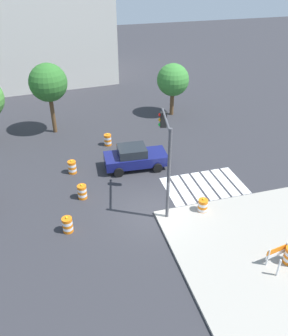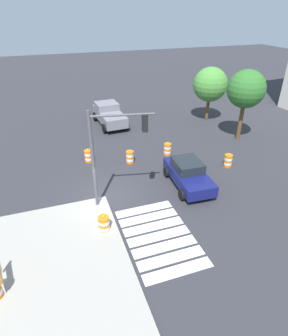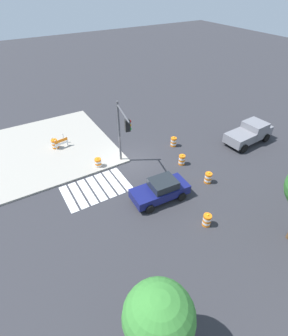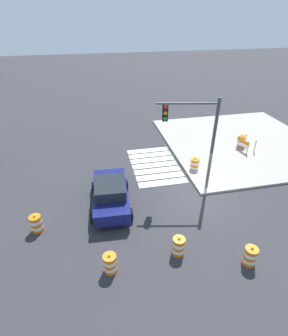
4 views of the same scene
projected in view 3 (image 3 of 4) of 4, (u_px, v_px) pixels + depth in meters
ground_plane at (130, 162)px, 23.37m from camera, size 120.00×120.00×0.00m
sidewalk_corner at (45, 148)px, 24.97m from camera, size 12.00×12.00×0.15m
crosswalk_stripes at (96, 188)px, 20.51m from camera, size 5.10×3.20×0.02m
sports_car at (161, 190)px, 19.20m from camera, size 4.40×2.34×1.63m
pickup_truck at (250, 133)px, 25.58m from camera, size 5.26×2.61×1.92m
traffic_barrel_near_corner at (98, 163)px, 22.43m from camera, size 0.56×0.56×1.02m
traffic_barrel_crosswalk_end at (182, 160)px, 22.82m from camera, size 0.56×0.56×1.02m
traffic_barrel_median_near at (207, 220)px, 17.34m from camera, size 0.56×0.56×1.02m
traffic_barrel_median_far at (208, 178)px, 20.85m from camera, size 0.56×0.56×1.02m
traffic_barrel_far_curb at (174, 142)px, 25.20m from camera, size 0.56×0.56×1.02m
traffic_barrel_on_sidewalk at (55, 144)px, 24.63m from camera, size 0.56×0.56×1.02m
construction_barricade at (61, 142)px, 24.73m from camera, size 1.34×0.96×1.00m
traffic_light_pole at (122, 128)px, 20.31m from camera, size 0.83×3.24×5.50m
street_tree_streetside_near at (159, 317)px, 9.88m from camera, size 2.85×2.85×4.70m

